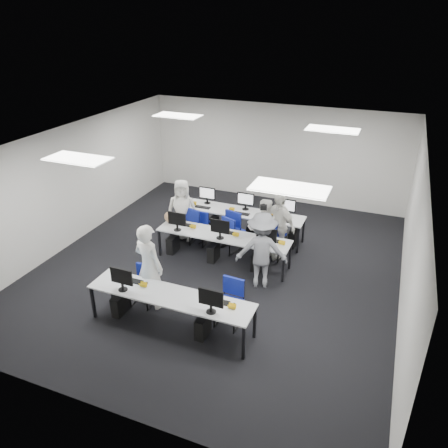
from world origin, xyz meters
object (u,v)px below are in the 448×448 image
at_px(desk_mid, 223,237).
at_px(chair_4, 273,247).
at_px(student_2, 182,210).
at_px(photographer, 262,250).
at_px(chair_0, 143,292).
at_px(chair_7, 273,242).
at_px(desk_front, 170,297).
at_px(chair_6, 233,238).
at_px(chair_3, 228,239).
at_px(student_1, 263,229).
at_px(chair_5, 198,229).
at_px(chair_2, 199,234).
at_px(student_3, 278,225).
at_px(student_0, 149,266).
at_px(chair_1, 229,311).

bearing_deg(desk_mid, chair_4, 32.56).
bearing_deg(chair_4, student_2, 179.73).
xyz_separation_m(desk_mid, photographer, (1.13, -0.60, 0.18)).
xyz_separation_m(desk_mid, chair_0, (-0.90, -2.14, -0.42)).
height_order(desk_mid, chair_7, chair_7).
relative_size(desk_front, chair_6, 3.57).
relative_size(chair_3, student_1, 0.63).
xyz_separation_m(chair_0, chair_6, (0.88, 2.88, 0.02)).
distance_m(chair_5, student_2, 0.65).
relative_size(desk_mid, chair_2, 3.92).
relative_size(desk_front, chair_0, 3.84).
bearing_deg(chair_6, student_3, 23.57).
bearing_deg(student_0, chair_7, -105.26).
distance_m(chair_5, photographer, 2.68).
xyz_separation_m(student_0, student_1, (1.53, 2.67, -0.14)).
relative_size(chair_0, photographer, 0.48).
relative_size(student_2, student_3, 0.99).
bearing_deg(chair_4, desk_mid, -146.04).
xyz_separation_m(chair_0, chair_2, (-0.03, 2.80, -0.01)).
relative_size(chair_1, student_2, 0.57).
distance_m(chair_1, chair_2, 3.33).
bearing_deg(student_2, student_1, -23.88).
distance_m(desk_mid, chair_4, 1.31).
height_order(desk_mid, chair_5, chair_5).
bearing_deg(chair_6, student_0, -83.60).
bearing_deg(photographer, student_0, 23.35).
bearing_deg(desk_mid, chair_0, -112.72).
bearing_deg(chair_7, chair_4, -57.04).
distance_m(chair_4, chair_5, 2.11).
relative_size(desk_mid, chair_5, 3.43).
relative_size(desk_mid, chair_4, 3.68).
height_order(chair_0, chair_2, chair_0).
xyz_separation_m(chair_0, student_3, (2.00, 2.95, 0.56)).
height_order(chair_0, student_0, student_0).
bearing_deg(chair_5, chair_4, 8.09).
bearing_deg(student_1, chair_5, -32.34).
bearing_deg(desk_mid, chair_6, 91.39).
xyz_separation_m(desk_front, chair_0, (-0.90, 0.46, -0.42)).
bearing_deg(student_3, chair_1, -68.11).
xyz_separation_m(desk_front, student_2, (-1.44, 3.34, 0.13)).
distance_m(chair_6, photographer, 1.86).
height_order(chair_1, student_1, student_1).
distance_m(chair_6, student_1, 0.98).
distance_m(chair_4, student_0, 3.36).
bearing_deg(student_0, chair_5, -69.36).
relative_size(chair_0, student_3, 0.51).
height_order(chair_1, student_0, student_0).
xyz_separation_m(student_3, photographer, (0.03, -1.41, 0.04)).
bearing_deg(student_0, desk_mid, -94.57).
height_order(chair_2, chair_5, chair_5).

